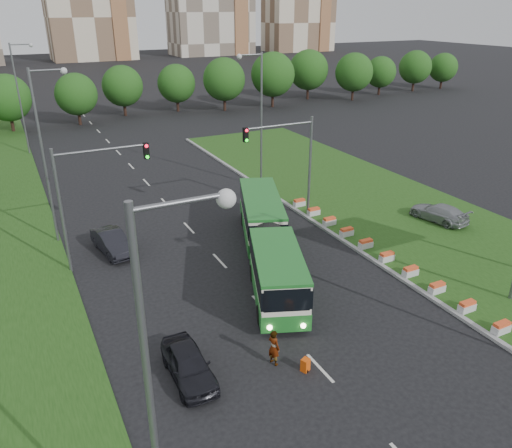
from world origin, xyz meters
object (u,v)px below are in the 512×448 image
car_median (439,213)px  articulated_bus (264,240)px  traffic_mast_median (292,154)px  pedestrian (274,347)px  car_left_near (189,364)px  shopping_trolley (305,365)px  traffic_mast_left (86,188)px  car_left_far (112,242)px

car_median → articulated_bus: bearing=-11.7°
traffic_mast_median → pedestrian: size_ratio=4.35×
traffic_mast_median → car_left_near: traffic_mast_median is taller
car_median → pedestrian: (-19.50, -8.97, 0.10)m
articulated_bus → pedestrian: articulated_bus is taller
shopping_trolley → pedestrian: bearing=108.7°
car_median → shopping_trolley: car_median is taller
car_median → pedestrian: size_ratio=2.53×
pedestrian → shopping_trolley: 1.65m
traffic_mast_left → car_left_near: bearing=-82.4°
traffic_mast_median → traffic_mast_left: bearing=-176.2°
traffic_mast_median → articulated_bus: bearing=-133.7°
traffic_mast_median → traffic_mast_left: same height
car_left_near → car_left_far: 14.33m
traffic_mast_median → car_left_far: bearing=177.9°
car_left_far → car_median: (23.75, -6.24, 0.08)m
traffic_mast_left → shopping_trolley: bearing=-65.8°
car_left_far → shopping_trolley: bearing=-80.8°
traffic_mast_median → articulated_bus: size_ratio=0.48×
articulated_bus → car_left_near: articulated_bus is taller
traffic_mast_left → car_left_near: 13.74m
car_left_far → car_median: size_ratio=0.98×
traffic_mast_left → car_left_far: (1.36, 1.50, -4.60)m
traffic_mast_median → car_left_near: 19.83m
articulated_bus → car_left_far: 10.46m
articulated_bus → car_left_near: size_ratio=3.90×
car_left_near → pedestrian: pedestrian is taller
pedestrian → shopping_trolley: (1.06, -1.11, -0.60)m
car_median → pedestrian: 21.47m
traffic_mast_left → car_median: (25.11, -4.74, -4.53)m
articulated_bus → car_left_far: (-8.48, 6.06, -0.92)m
traffic_mast_median → shopping_trolley: size_ratio=12.36×
car_left_near → car_median: 24.76m
traffic_mast_left → articulated_bus: traffic_mast_left is taller
articulated_bus → car_left_far: bearing=166.0°
articulated_bus → car_left_near: bearing=-113.0°
car_left_far → articulated_bus: bearing=-44.4°
articulated_bus → pedestrian: bearing=-93.3°
traffic_mast_median → pedestrian: traffic_mast_median is taller
pedestrian → car_left_far: bearing=-0.3°
car_left_near → articulated_bus: bearing=46.6°
pedestrian → car_median: bearing=-81.2°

